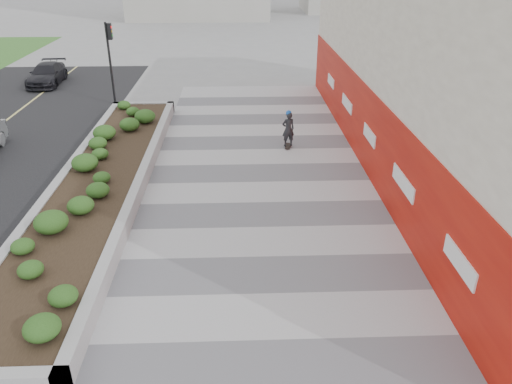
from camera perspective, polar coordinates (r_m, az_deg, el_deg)
The scene contains 8 objects.
ground at distance 11.60m, azimuth 2.23°, elevation -14.54°, with size 160.00×160.00×0.00m, color gray.
walkway at distance 14.00m, azimuth 1.33°, elevation -6.49°, with size 8.00×36.00×0.01m, color #A8A8AD.
building at distance 19.68m, azimuth 21.73°, elevation 13.94°, with size 6.04×24.08×8.00m.
planter at distance 17.94m, azimuth -17.28°, elevation 1.49°, with size 3.00×18.00×0.90m.
traffic_signal_near at distance 27.46m, azimuth -16.32°, elevation 15.16°, with size 0.33×0.28×4.20m.
manhole_cover at distance 14.04m, azimuth 3.38°, elevation -6.44°, with size 0.44×0.44×0.01m, color #595654.
skateboarder at distance 20.78m, azimuth 3.70°, elevation 7.21°, with size 0.60×0.74×1.60m.
car_dark at distance 33.58m, azimuth -22.79°, elevation 12.30°, with size 1.70×4.19×1.22m, color black.
Camera 1 is at (-0.77, -8.75, 7.58)m, focal length 35.00 mm.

